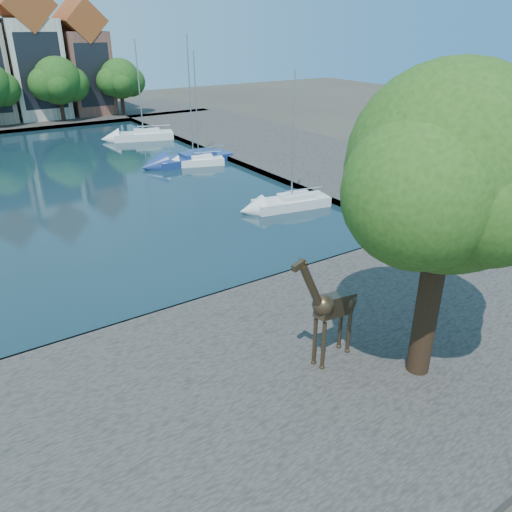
# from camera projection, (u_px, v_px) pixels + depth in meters

# --- Properties ---
(ground) EXTENTS (160.00, 160.00, 0.00)m
(ground) POSITION_uv_depth(u_px,v_px,m) (131.00, 329.00, 21.37)
(ground) COLOR #38332B
(ground) RESTS_ON ground
(water_basin) EXTENTS (38.00, 50.00, 0.08)m
(water_basin) POSITION_uv_depth(u_px,v_px,m) (22.00, 188.00, 39.51)
(water_basin) COLOR black
(water_basin) RESTS_ON ground
(near_quay) EXTENTS (50.00, 14.00, 0.50)m
(near_quay) POSITION_uv_depth(u_px,v_px,m) (209.00, 423.00, 15.96)
(near_quay) COLOR #48423F
(near_quay) RESTS_ON ground
(right_quay) EXTENTS (14.00, 52.00, 0.50)m
(right_quay) POSITION_uv_depth(u_px,v_px,m) (278.00, 147.00, 51.89)
(right_quay) COLOR #48423F
(right_quay) RESTS_ON ground
(plane_tree) EXTENTS (8.32, 6.40, 10.62)m
(plane_tree) POSITION_uv_depth(u_px,v_px,m) (452.00, 176.00, 15.11)
(plane_tree) COLOR #332114
(plane_tree) RESTS_ON near_quay
(townhouse_east_mid) EXTENTS (6.43, 9.18, 16.65)m
(townhouse_east_mid) POSITION_uv_depth(u_px,v_px,m) (32.00, 56.00, 64.55)
(townhouse_east_mid) COLOR beige
(townhouse_east_mid) RESTS_ON far_quay
(townhouse_east_end) EXTENTS (5.44, 9.18, 14.43)m
(townhouse_east_end) POSITION_uv_depth(u_px,v_px,m) (83.00, 62.00, 68.21)
(townhouse_east_end) COLOR brown
(townhouse_east_end) RESTS_ON far_quay
(far_tree_east) EXTENTS (7.54, 5.80, 7.84)m
(far_tree_east) POSITION_uv_depth(u_px,v_px,m) (59.00, 82.00, 62.40)
(far_tree_east) COLOR #332114
(far_tree_east) RESTS_ON far_quay
(far_tree_far_east) EXTENTS (6.76, 5.20, 7.36)m
(far_tree_far_east) POSITION_uv_depth(u_px,v_px,m) (121.00, 80.00, 66.46)
(far_tree_far_east) COLOR #332114
(far_tree_far_east) RESTS_ON far_quay
(giraffe_statue) EXTENTS (3.26, 0.87, 4.66)m
(giraffe_statue) POSITION_uv_depth(u_px,v_px,m) (331.00, 307.00, 17.63)
(giraffe_statue) COLOR #3D2F1E
(giraffe_statue) RESTS_ON near_quay
(sailboat_right_a) EXTENTS (5.65, 2.82, 9.22)m
(sailboat_right_a) POSITION_uv_depth(u_px,v_px,m) (291.00, 200.00, 35.01)
(sailboat_right_a) COLOR silver
(sailboat_right_a) RESTS_ON water_basin
(sailboat_right_b) EXTENTS (7.25, 2.66, 11.09)m
(sailboat_right_b) POSITION_uv_depth(u_px,v_px,m) (193.00, 157.00, 46.49)
(sailboat_right_b) COLOR navy
(sailboat_right_b) RESTS_ON water_basin
(sailboat_right_c) EXTENTS (4.76, 2.96, 9.72)m
(sailboat_right_c) POSITION_uv_depth(u_px,v_px,m) (199.00, 159.00, 45.64)
(sailboat_right_c) COLOR white
(sailboat_right_c) RESTS_ON water_basin
(sailboat_right_d) EXTENTS (6.80, 4.09, 10.45)m
(sailboat_right_d) POSITION_uv_depth(u_px,v_px,m) (143.00, 134.00, 55.69)
(sailboat_right_d) COLOR white
(sailboat_right_d) RESTS_ON water_basin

